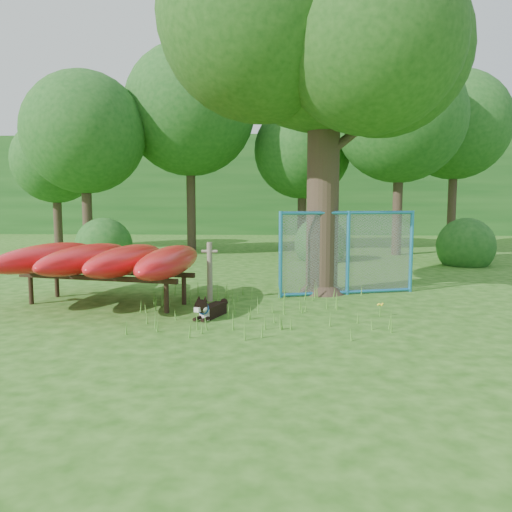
{
  "coord_description": "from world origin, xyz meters",
  "views": [
    {
      "loc": [
        0.69,
        -8.06,
        2.02
      ],
      "look_at": [
        0.2,
        1.2,
        1.0
      ],
      "focal_mm": 35.0,
      "sensor_mm": 36.0,
      "label": 1
    }
  ],
  "objects_px": {
    "fence_section": "(348,253)",
    "oak_tree": "(323,20)",
    "kayak_rack": "(106,259)",
    "husky_dog": "(209,309)"
  },
  "relations": [
    {
      "from": "oak_tree",
      "to": "kayak_rack",
      "type": "relative_size",
      "value": 2.17
    },
    {
      "from": "oak_tree",
      "to": "husky_dog",
      "type": "height_order",
      "value": "oak_tree"
    },
    {
      "from": "husky_dog",
      "to": "oak_tree",
      "type": "bearing_deg",
      "value": 71.28
    },
    {
      "from": "fence_section",
      "to": "oak_tree",
      "type": "bearing_deg",
      "value": 146.71
    },
    {
      "from": "kayak_rack",
      "to": "fence_section",
      "type": "height_order",
      "value": "fence_section"
    },
    {
      "from": "oak_tree",
      "to": "kayak_rack",
      "type": "bearing_deg",
      "value": -160.8
    },
    {
      "from": "fence_section",
      "to": "husky_dog",
      "type": "bearing_deg",
      "value": -155.03
    },
    {
      "from": "oak_tree",
      "to": "fence_section",
      "type": "distance_m",
      "value": 4.92
    },
    {
      "from": "oak_tree",
      "to": "husky_dog",
      "type": "relative_size",
      "value": 9.32
    },
    {
      "from": "oak_tree",
      "to": "kayak_rack",
      "type": "height_order",
      "value": "oak_tree"
    }
  ]
}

